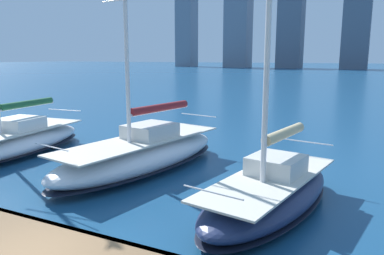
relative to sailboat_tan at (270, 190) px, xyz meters
name	(u,v)px	position (x,y,z in m)	size (l,w,h in m)	color
city_skyline	(366,14)	(3.36, -152.56, 20.06)	(171.34, 20.52, 54.94)	slate
sailboat_tan	(270,190)	(0.00, 0.00, 0.00)	(3.62, 7.33, 11.22)	navy
sailboat_maroon	(142,153)	(5.79, -1.79, 0.07)	(4.23, 9.32, 10.29)	white
sailboat_forest	(13,141)	(12.79, -1.18, 0.01)	(3.82, 8.85, 11.32)	white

